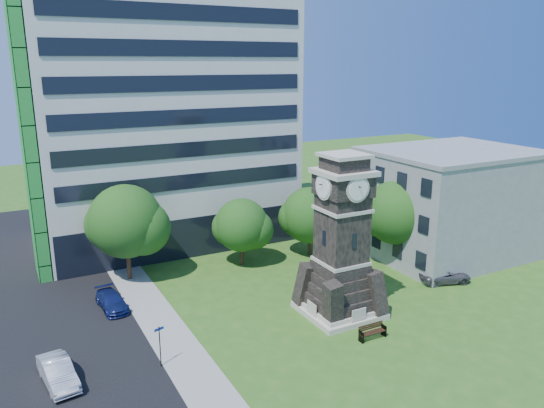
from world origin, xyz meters
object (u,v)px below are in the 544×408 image
car_street_north (112,301)px  street_sign (160,342)px  clock_tower (341,247)px  car_east_lot (445,276)px  car_street_mid (58,372)px  park_bench (372,331)px

car_street_north → street_sign: 9.77m
clock_tower → street_sign: (-14.10, -0.93, -3.56)m
car_street_north → street_sign: (1.02, -9.66, 1.09)m
street_sign → clock_tower: bearing=-13.0°
clock_tower → car_street_north: (-15.12, 8.73, -4.66)m
car_east_lot → street_sign: (-25.49, -1.41, 1.11)m
car_street_mid → street_sign: (5.88, -1.06, 0.99)m
car_street_mid → clock_tower: bearing=-8.2°
car_east_lot → clock_tower: bearing=110.2°
car_street_north → car_street_mid: bearing=-123.9°
park_bench → street_sign: bearing=166.0°
car_east_lot → park_bench: (-11.66, -4.80, -0.04)m
park_bench → car_street_mid: bearing=167.0°
car_east_lot → car_street_north: bearing=90.5°
car_street_mid → car_east_lot: car_street_mid is taller
park_bench → car_street_north: bearing=138.4°
car_street_north → park_bench: bearing=-45.7°
car_street_north → street_sign: size_ratio=1.56×
clock_tower → street_sign: bearing=-176.2°
car_street_mid → street_sign: 6.06m
clock_tower → car_east_lot: 12.32m
clock_tower → car_east_lot: size_ratio=2.80×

